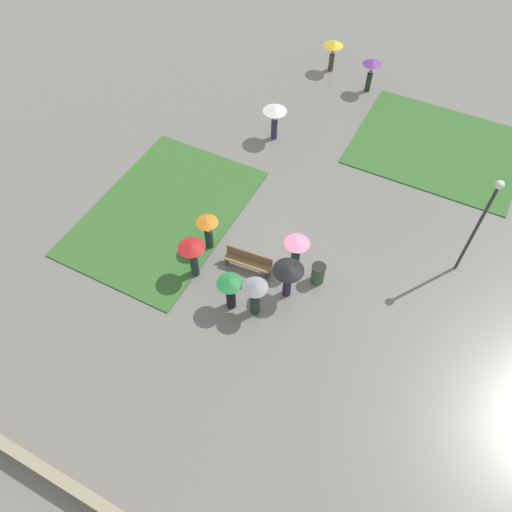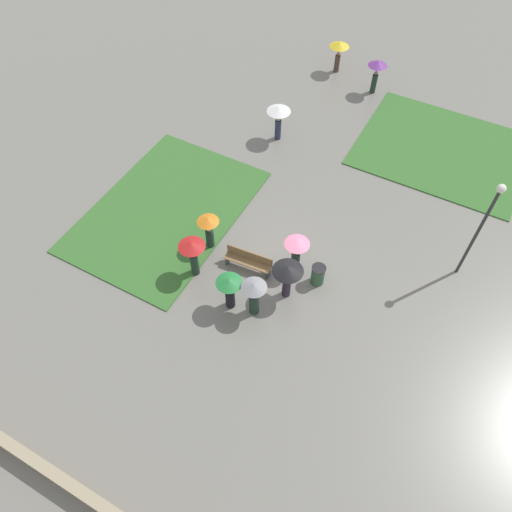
% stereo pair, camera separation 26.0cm
% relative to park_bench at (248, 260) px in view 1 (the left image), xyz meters
% --- Properties ---
extents(ground_plane, '(90.00, 90.00, 0.00)m').
position_rel_park_bench_xyz_m(ground_plane, '(1.43, 0.48, -0.48)').
color(ground_plane, slate).
extents(lawn_patch_near, '(6.09, 8.75, 0.06)m').
position_rel_park_bench_xyz_m(lawn_patch_near, '(-4.79, 0.98, -0.45)').
color(lawn_patch_near, '#386B2D').
rests_on(lawn_patch_near, ground_plane).
extents(lawn_patch_far, '(7.97, 6.66, 0.06)m').
position_rel_park_bench_xyz_m(lawn_patch_far, '(4.93, 10.99, -0.45)').
color(lawn_patch_far, '#386B2D').
rests_on(lawn_patch_far, ground_plane).
extents(park_bench, '(2.01, 0.60, 0.90)m').
position_rel_park_bench_xyz_m(park_bench, '(0.00, 0.00, 0.00)').
color(park_bench, brown).
rests_on(park_bench, ground_plane).
extents(lamp_post, '(0.32, 0.32, 4.89)m').
position_rel_park_bench_xyz_m(lamp_post, '(7.57, 3.89, 2.62)').
color(lamp_post, '#2D2D30').
rests_on(lamp_post, ground_plane).
extents(trash_bin, '(0.58, 0.58, 0.93)m').
position_rel_park_bench_xyz_m(trash_bin, '(2.76, 0.69, -0.01)').
color(trash_bin, '#335638').
rests_on(trash_bin, ground_plane).
extents(crowd_person_grey, '(0.96, 0.96, 1.81)m').
position_rel_park_bench_xyz_m(crowd_person_grey, '(1.19, -1.72, 0.70)').
color(crowd_person_grey, '#1E3328').
rests_on(crowd_person_grey, ground_plane).
extents(crowd_person_black, '(1.20, 1.20, 1.80)m').
position_rel_park_bench_xyz_m(crowd_person_black, '(1.93, -0.44, 0.91)').
color(crowd_person_black, '#2D2333').
rests_on(crowd_person_black, ground_plane).
extents(crowd_person_pink, '(1.02, 1.02, 1.81)m').
position_rel_park_bench_xyz_m(crowd_person_pink, '(1.66, 0.90, 0.82)').
color(crowd_person_pink, '#1E3328').
rests_on(crowd_person_pink, ground_plane).
extents(crowd_person_orange, '(0.91, 0.91, 1.75)m').
position_rel_park_bench_xyz_m(crowd_person_orange, '(-1.98, 0.22, 0.69)').
color(crowd_person_orange, '#1E3328').
rests_on(crowd_person_orange, ground_plane).
extents(crowd_person_red, '(1.06, 1.06, 1.89)m').
position_rel_park_bench_xyz_m(crowd_person_red, '(-1.77, -1.26, 0.86)').
color(crowd_person_red, '#1E3328').
rests_on(crowd_person_red, ground_plane).
extents(crowd_person_green, '(1.00, 1.00, 1.71)m').
position_rel_park_bench_xyz_m(crowd_person_green, '(0.26, -1.92, 0.68)').
color(crowd_person_green, black).
rests_on(crowd_person_green, ground_plane).
extents(lone_walker_far_path, '(1.04, 1.04, 1.89)m').
position_rel_park_bench_xyz_m(lone_walker_far_path, '(0.15, 13.96, 0.96)').
color(lone_walker_far_path, '#1E3328').
rests_on(lone_walker_far_path, ground_plane).
extents(lone_walker_mid_plaza, '(1.12, 1.12, 1.81)m').
position_rel_park_bench_xyz_m(lone_walker_mid_plaza, '(-2.45, 14.92, 0.94)').
color(lone_walker_mid_plaza, '#47382D').
rests_on(lone_walker_mid_plaza, ground_plane).
extents(lone_walker_near_lawn, '(1.19, 1.19, 1.87)m').
position_rel_park_bench_xyz_m(lone_walker_near_lawn, '(-2.70, 7.88, 0.96)').
color(lone_walker_near_lawn, '#282D47').
rests_on(lone_walker_near_lawn, ground_plane).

